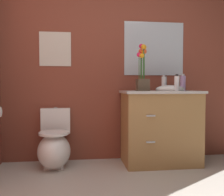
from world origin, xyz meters
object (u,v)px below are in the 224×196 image
(toilet, at_px, (54,147))
(flower_vase, at_px, (143,73))
(hand_wash_bottle, at_px, (164,83))
(soap_bottle, at_px, (177,83))
(wall_poster, at_px, (55,49))
(lotion_bottle, at_px, (183,83))
(vanity_cabinet, at_px, (161,126))
(wall_mirror, at_px, (154,49))

(toilet, height_order, flower_vase, flower_vase)
(hand_wash_bottle, bearing_deg, flower_vase, -148.47)
(flower_vase, bearing_deg, soap_bottle, -6.51)
(wall_poster, bearing_deg, soap_bottle, -15.87)
(toilet, bearing_deg, soap_bottle, -5.64)
(toilet, xyz_separation_m, wall_poster, (0.00, 0.27, 1.18))
(toilet, distance_m, flower_vase, 1.35)
(wall_poster, bearing_deg, lotion_bottle, -8.58)
(vanity_cabinet, xyz_separation_m, lotion_bottle, (0.30, 0.05, 0.53))
(lotion_bottle, height_order, wall_poster, wall_poster)
(toilet, height_order, hand_wash_bottle, hand_wash_bottle)
(toilet, height_order, wall_mirror, wall_mirror)
(vanity_cabinet, distance_m, lotion_bottle, 0.62)
(wall_poster, bearing_deg, wall_mirror, 0.00)
(flower_vase, xyz_separation_m, hand_wash_bottle, (0.33, 0.20, -0.12))
(wall_mirror, bearing_deg, lotion_bottle, -38.09)
(flower_vase, distance_m, wall_mirror, 0.56)
(vanity_cabinet, relative_size, flower_vase, 1.93)
(flower_vase, xyz_separation_m, lotion_bottle, (0.55, 0.12, -0.11))
(toilet, distance_m, lotion_bottle, 1.76)
(hand_wash_bottle, bearing_deg, wall_mirror, 117.92)
(lotion_bottle, xyz_separation_m, hand_wash_bottle, (-0.22, 0.08, -0.00))
(hand_wash_bottle, distance_m, wall_mirror, 0.49)
(vanity_cabinet, distance_m, soap_bottle, 0.56)
(lotion_bottle, xyz_separation_m, wall_mirror, (-0.31, 0.24, 0.45))
(flower_vase, relative_size, wall_mirror, 0.70)
(soap_bottle, xyz_separation_m, wall_mirror, (-0.16, 0.41, 0.46))
(vanity_cabinet, relative_size, wall_mirror, 1.35)
(lotion_bottle, bearing_deg, hand_wash_bottle, 160.26)
(vanity_cabinet, height_order, wall_mirror, wall_mirror)
(wall_poster, relative_size, wall_mirror, 0.54)
(flower_vase, bearing_deg, hand_wash_bottle, 31.53)
(hand_wash_bottle, height_order, wall_poster, wall_poster)
(vanity_cabinet, height_order, wall_poster, wall_poster)
(vanity_cabinet, relative_size, soap_bottle, 5.45)
(toilet, distance_m, wall_mirror, 1.78)
(hand_wash_bottle, relative_size, wall_poster, 0.47)
(toilet, bearing_deg, lotion_bottle, 1.01)
(soap_bottle, height_order, hand_wash_bottle, hand_wash_bottle)
(vanity_cabinet, xyz_separation_m, flower_vase, (-0.25, -0.07, 0.65))
(soap_bottle, bearing_deg, vanity_cabinet, 143.55)
(toilet, relative_size, soap_bottle, 3.48)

